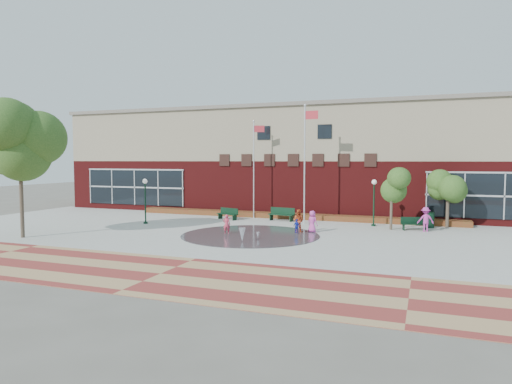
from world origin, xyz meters
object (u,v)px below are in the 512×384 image
(flagpole_right, at_px, (305,157))
(child_splash, at_px, (227,224))
(flagpole_left, at_px, (254,164))
(tree_big_left, at_px, (19,138))
(bench_left, at_px, (228,216))
(trash_can, at_px, (430,220))

(flagpole_right, relative_size, child_splash, 6.96)
(flagpole_left, height_order, tree_big_left, tree_big_left)
(flagpole_left, distance_m, bench_left, 4.60)
(flagpole_left, distance_m, tree_big_left, 16.51)
(bench_left, distance_m, child_splash, 6.84)
(trash_can, distance_m, tree_big_left, 26.41)
(trash_can, relative_size, tree_big_left, 0.13)
(bench_left, height_order, child_splash, child_splash)
(flagpole_right, xyz_separation_m, tree_big_left, (-14.13, -11.78, 1.07))
(flagpole_left, bearing_deg, trash_can, -20.38)
(bench_left, bearing_deg, flagpole_right, 19.19)
(tree_big_left, bearing_deg, bench_left, 55.58)
(bench_left, xyz_separation_m, child_splash, (2.74, -6.27, 0.33))
(flagpole_right, bearing_deg, tree_big_left, -137.40)
(trash_can, bearing_deg, flagpole_left, 176.87)
(flagpole_right, bearing_deg, trash_can, 8.50)
(bench_left, height_order, tree_big_left, tree_big_left)
(flagpole_right, xyz_separation_m, trash_can, (8.45, 0.85, -4.24))
(tree_big_left, bearing_deg, flagpole_right, 39.82)
(flagpole_right, height_order, tree_big_left, flagpole_right)
(flagpole_left, relative_size, flagpole_right, 0.90)
(tree_big_left, xyz_separation_m, child_splash, (10.76, 5.45, -5.25))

